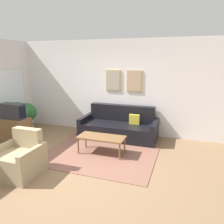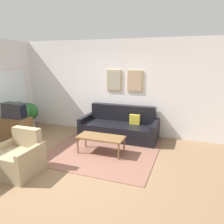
# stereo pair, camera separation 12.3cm
# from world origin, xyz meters

# --- Properties ---
(ground_plane) EXTENTS (16.00, 16.00, 0.00)m
(ground_plane) POSITION_xyz_m (0.00, 0.00, 0.00)
(ground_plane) COLOR #846647
(area_rug) EXTENTS (2.55, 2.35, 0.01)m
(area_rug) POSITION_xyz_m (0.40, 0.98, 0.01)
(area_rug) COLOR brown
(area_rug) RESTS_ON ground_plane
(wall_back) EXTENTS (8.00, 0.09, 2.70)m
(wall_back) POSITION_xyz_m (0.01, 2.50, 1.35)
(wall_back) COLOR silver
(wall_back) RESTS_ON ground_plane
(couch) EXTENTS (2.12, 0.90, 0.87)m
(couch) POSITION_xyz_m (0.48, 2.04, 0.29)
(couch) COLOR black
(couch) RESTS_ON ground_plane
(coffee_table) EXTENTS (1.08, 0.48, 0.42)m
(coffee_table) POSITION_xyz_m (0.42, 0.86, 0.38)
(coffee_table) COLOR brown
(coffee_table) RESTS_ON ground_plane
(tv_stand) EXTENTS (0.75, 0.51, 0.61)m
(tv_stand) POSITION_xyz_m (-2.10, 0.89, 0.31)
(tv_stand) COLOR brown
(tv_stand) RESTS_ON ground_plane
(tv) EXTENTS (0.62, 0.28, 0.41)m
(tv) POSITION_xyz_m (-2.10, 0.89, 0.82)
(tv) COLOR #2D2D33
(tv) RESTS_ON tv_stand
(armchair) EXTENTS (0.77, 0.76, 0.83)m
(armchair) POSITION_xyz_m (-0.71, -0.50, 0.29)
(armchair) COLOR tan
(armchair) RESTS_ON ground_plane
(potted_plant_tall) EXTENTS (0.59, 0.59, 0.96)m
(potted_plant_tall) POSITION_xyz_m (-2.35, 1.31, 0.64)
(potted_plant_tall) COLOR beige
(potted_plant_tall) RESTS_ON ground_plane
(potted_plant_by_window) EXTENTS (0.46, 0.46, 0.72)m
(potted_plant_by_window) POSITION_xyz_m (-2.46, 1.76, 0.44)
(potted_plant_by_window) COLOR slate
(potted_plant_by_window) RESTS_ON ground_plane
(potted_plant_small) EXTENTS (0.56, 0.56, 0.83)m
(potted_plant_small) POSITION_xyz_m (-2.42, 1.80, 0.52)
(potted_plant_small) COLOR beige
(potted_plant_small) RESTS_ON ground_plane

